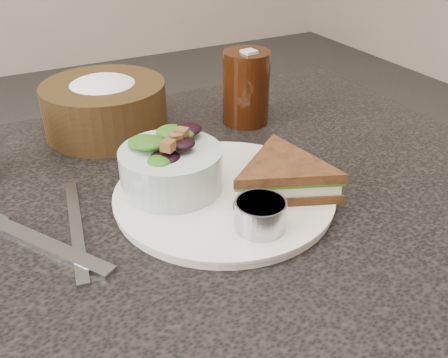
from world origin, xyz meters
name	(u,v)px	position (x,y,z in m)	size (l,w,h in m)	color
dinner_plate	(224,195)	(0.06, -0.03, 0.76)	(0.28, 0.28, 0.01)	silver
sandwich	(284,176)	(0.13, -0.06, 0.78)	(0.16, 0.16, 0.04)	brown
salad_bowl	(171,162)	(0.01, 0.01, 0.80)	(0.13, 0.13, 0.07)	#B0C3BB
dressing_ramekin	(260,215)	(0.06, -0.12, 0.78)	(0.06, 0.06, 0.03)	#A3A8AF
orange_wedge	(188,152)	(0.06, 0.07, 0.78)	(0.06, 0.06, 0.03)	#E65102
fork	(45,244)	(-0.16, -0.02, 0.75)	(0.02, 0.19, 0.01)	#9EA0A4
knife	(76,227)	(-0.12, 0.00, 0.75)	(0.01, 0.21, 0.00)	#92959B
bread_basket	(104,99)	(-0.01, 0.24, 0.80)	(0.19, 0.19, 0.11)	#4A3416
cola_glass	(246,84)	(0.21, 0.17, 0.82)	(0.08, 0.08, 0.13)	black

